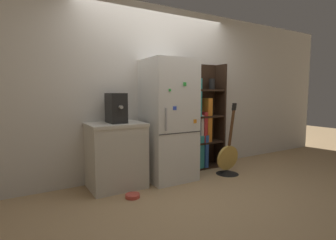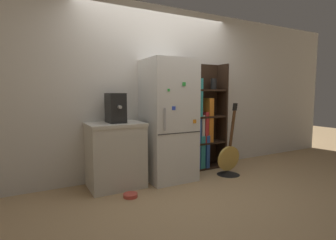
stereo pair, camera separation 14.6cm
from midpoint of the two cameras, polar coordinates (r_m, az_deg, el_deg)
name	(u,v)px [view 2 (the right image)]	position (r m, az deg, el deg)	size (l,w,h in m)	color
ground_plane	(172,181)	(3.92, 2.05, -13.05)	(16.00, 16.00, 0.00)	tan
wall_back	(158,91)	(4.12, -1.27, 6.29)	(8.00, 0.05, 2.60)	silver
refrigerator	(168,120)	(3.83, 1.15, -0.04)	(0.68, 0.68, 1.75)	white
bookshelf	(200,123)	(4.40, 7.92, -0.68)	(0.74, 0.29, 1.76)	black
kitchen_counter	(115,155)	(3.63, -10.24, -7.46)	(0.74, 0.57, 0.88)	beige
espresso_machine	(116,108)	(3.57, -10.21, 2.61)	(0.22, 0.36, 0.40)	black
guitar	(229,164)	(4.26, 14.02, -9.30)	(0.40, 0.36, 1.12)	black
pet_bowl	(130,195)	(3.36, -6.91, -15.92)	(0.18, 0.18, 0.05)	#D84C3F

